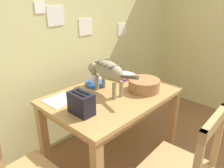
{
  "coord_description": "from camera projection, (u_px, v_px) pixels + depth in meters",
  "views": [
    {
      "loc": [
        -1.23,
        0.28,
        1.63
      ],
      "look_at": [
        0.14,
        1.56,
        0.85
      ],
      "focal_mm": 36.32,
      "sensor_mm": 36.0,
      "label": 1
    }
  ],
  "objects": [
    {
      "name": "wall_rear",
      "position": [
        52.0,
        32.0,
        2.21
      ],
      "size": [
        4.57,
        0.11,
        2.5
      ],
      "color": "#D3CD86",
      "rests_on": "ground_plane"
    },
    {
      "name": "dining_table",
      "position": [
        112.0,
        104.0,
        2.1
      ],
      "size": [
        1.17,
        0.82,
        0.75
      ],
      "color": "#B2834A",
      "rests_on": "ground_plane"
    },
    {
      "name": "cat",
      "position": [
        107.0,
        71.0,
        2.03
      ],
      "size": [
        0.2,
        0.65,
        0.3
      ],
      "rotation": [
        0.0,
        0.0,
        -0.14
      ],
      "color": "gray",
      "rests_on": "dining_table"
    },
    {
      "name": "saucer_bowl",
      "position": [
        95.0,
        84.0,
        2.25
      ],
      "size": [
        0.19,
        0.19,
        0.03
      ],
      "primitive_type": "cylinder",
      "color": "blue",
      "rests_on": "dining_table"
    },
    {
      "name": "coffee_mug",
      "position": [
        95.0,
        78.0,
        2.23
      ],
      "size": [
        0.13,
        0.08,
        0.09
      ],
      "color": "white",
      "rests_on": "saucer_bowl"
    },
    {
      "name": "magazine",
      "position": [
        60.0,
        100.0,
        1.94
      ],
      "size": [
        0.25,
        0.23,
        0.01
      ],
      "primitive_type": "cube",
      "rotation": [
        0.0,
        0.0,
        0.04
      ],
      "color": "silver",
      "rests_on": "dining_table"
    },
    {
      "name": "book_stack",
      "position": [
        124.0,
        77.0,
        2.41
      ],
      "size": [
        0.2,
        0.16,
        0.06
      ],
      "color": "#95499E",
      "rests_on": "dining_table"
    },
    {
      "name": "wicker_basket",
      "position": [
        144.0,
        85.0,
        2.12
      ],
      "size": [
        0.29,
        0.29,
        0.11
      ],
      "color": "#99683E",
      "rests_on": "dining_table"
    },
    {
      "name": "toaster",
      "position": [
        81.0,
        103.0,
        1.71
      ],
      "size": [
        0.12,
        0.2,
        0.18
      ],
      "color": "black",
      "rests_on": "dining_table"
    }
  ]
}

